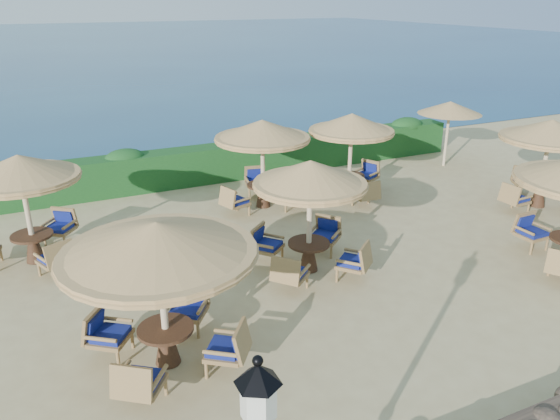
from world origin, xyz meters
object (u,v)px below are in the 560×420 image
object	(u,v)px
extra_parasol	(450,108)
cafe_set_4	(262,145)
cafe_set_1	(310,199)
cafe_set_0	(160,264)
cafe_set_6	(548,145)
cafe_set_3	(23,188)
cafe_set_5	(351,139)

from	to	relation	value
extra_parasol	cafe_set_4	world-z (taller)	cafe_set_4
extra_parasol	cafe_set_1	size ratio (longest dim) A/B	0.91
cafe_set_0	cafe_set_6	xyz separation A→B (m)	(12.05, 2.72, -0.01)
cafe_set_1	cafe_set_6	distance (m)	8.26
cafe_set_1	cafe_set_6	size ratio (longest dim) A/B	0.94
cafe_set_0	cafe_set_3	world-z (taller)	same
cafe_set_5	cafe_set_3	bearing A→B (deg)	-175.56
cafe_set_3	cafe_set_6	bearing A→B (deg)	-10.01
cafe_set_3	cafe_set_6	size ratio (longest dim) A/B	0.97
cafe_set_5	cafe_set_6	xyz separation A→B (m)	(4.73, -3.18, 0.04)
extra_parasol	cafe_set_0	size ratio (longest dim) A/B	0.74
extra_parasol	cafe_set_3	world-z (taller)	cafe_set_3
cafe_set_1	cafe_set_4	bearing A→B (deg)	80.81
cafe_set_1	cafe_set_3	xyz separation A→B (m)	(-5.73, 3.18, 0.12)
cafe_set_3	cafe_set_1	bearing A→B (deg)	-29.02
extra_parasol	cafe_set_5	bearing A→B (deg)	-164.80
cafe_set_6	cafe_set_1	bearing A→B (deg)	-175.04
cafe_set_0	cafe_set_4	xyz separation A→B (m)	(4.50, 6.23, -0.01)
extra_parasol	cafe_set_4	bearing A→B (deg)	-172.45
cafe_set_6	cafe_set_3	bearing A→B (deg)	169.99
cafe_set_3	cafe_set_5	size ratio (longest dim) A/B	0.99
cafe_set_5	cafe_set_6	distance (m)	5.70
extra_parasol	cafe_set_4	distance (m)	7.92
cafe_set_3	cafe_set_4	bearing A→B (deg)	9.24
cafe_set_3	cafe_set_4	world-z (taller)	same
extra_parasol	cafe_set_3	distance (m)	14.41
cafe_set_4	cafe_set_1	bearing A→B (deg)	-99.19
cafe_set_1	cafe_set_4	distance (m)	4.28
extra_parasol	cafe_set_3	xyz separation A→B (m)	(-14.25, -2.08, -0.30)
cafe_set_1	cafe_set_5	bearing A→B (deg)	48.09
cafe_set_1	cafe_set_5	xyz separation A→B (m)	(3.49, 3.89, 0.12)
cafe_set_5	cafe_set_6	bearing A→B (deg)	-33.90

